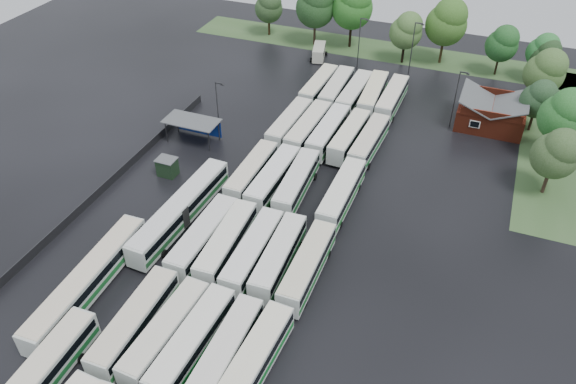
% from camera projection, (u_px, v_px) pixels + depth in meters
% --- Properties ---
extents(ground, '(160.00, 160.00, 0.00)m').
position_uv_depth(ground, '(233.00, 265.00, 64.33)').
color(ground, black).
rests_on(ground, ground).
extents(brick_building, '(10.07, 8.60, 5.39)m').
position_uv_depth(brick_building, '(491.00, 115.00, 87.71)').
color(brick_building, maroon).
rests_on(brick_building, ground).
extents(wash_shed, '(8.20, 4.20, 3.58)m').
position_uv_depth(wash_shed, '(193.00, 122.00, 83.72)').
color(wash_shed, '#2D2D30').
rests_on(wash_shed, ground).
extents(utility_hut, '(2.70, 2.20, 2.62)m').
position_uv_depth(utility_hut, '(167.00, 167.00, 77.51)').
color(utility_hut, black).
rests_on(utility_hut, ground).
extents(grass_strip_north, '(80.00, 10.00, 0.01)m').
position_uv_depth(grass_strip_north, '(385.00, 51.00, 111.46)').
color(grass_strip_north, '#37552A').
rests_on(grass_strip_north, ground).
extents(grass_strip_east, '(10.00, 50.00, 0.01)m').
position_uv_depth(grass_strip_east, '(556.00, 138.00, 85.96)').
color(grass_strip_east, '#37552A').
rests_on(grass_strip_east, ground).
extents(west_fence, '(0.10, 50.00, 1.20)m').
position_uv_depth(west_fence, '(112.00, 180.00, 76.31)').
color(west_fence, '#2D2D30').
rests_on(west_fence, ground).
extents(bus_r1c0, '(2.93, 12.78, 3.55)m').
position_uv_depth(bus_r1c0, '(135.00, 322.00, 55.31)').
color(bus_r1c0, silver).
rests_on(bus_r1c0, ground).
extents(bus_r1c1, '(3.20, 12.51, 3.45)m').
position_uv_depth(bus_r1c1, '(166.00, 332.00, 54.38)').
color(bus_r1c1, silver).
rests_on(bus_r1c1, ground).
extents(bus_r1c2, '(3.16, 12.77, 3.53)m').
position_uv_depth(bus_r1c2, '(192.00, 342.00, 53.43)').
color(bus_r1c2, silver).
rests_on(bus_r1c2, ground).
extents(bus_r1c3, '(2.72, 12.43, 3.46)m').
position_uv_depth(bus_r1c3, '(225.00, 354.00, 52.44)').
color(bus_r1c3, silver).
rests_on(bus_r1c3, ground).
extents(bus_r1c4, '(3.25, 12.73, 3.51)m').
position_uv_depth(bus_r1c4, '(253.00, 362.00, 51.64)').
color(bus_r1c4, silver).
rests_on(bus_r1c4, ground).
extents(bus_r2c0, '(2.91, 12.93, 3.59)m').
position_uv_depth(bus_r2c0, '(203.00, 237.00, 65.08)').
color(bus_r2c0, silver).
rests_on(bus_r2c0, ground).
extents(bus_r2c1, '(3.28, 12.73, 3.51)m').
position_uv_depth(bus_r2c1, '(227.00, 243.00, 64.41)').
color(bus_r2c1, silver).
rests_on(bus_r2c1, ground).
extents(bus_r2c2, '(2.94, 12.70, 3.52)m').
position_uv_depth(bus_r2c2, '(253.00, 252.00, 63.21)').
color(bus_r2c2, silver).
rests_on(bus_r2c2, ground).
extents(bus_r2c3, '(3.10, 12.43, 3.43)m').
position_uv_depth(bus_r2c3, '(279.00, 257.00, 62.68)').
color(bus_r2c3, silver).
rests_on(bus_r2c3, ground).
extents(bus_r2c4, '(2.76, 12.55, 3.49)m').
position_uv_depth(bus_r2c4, '(307.00, 266.00, 61.47)').
color(bus_r2c4, silver).
rests_on(bus_r2c4, ground).
extents(bus_r3c0, '(2.65, 12.26, 3.41)m').
position_uv_depth(bus_r3c0, '(252.00, 172.00, 75.52)').
color(bus_r3c0, silver).
rests_on(bus_r3c0, ground).
extents(bus_r3c1, '(2.96, 12.78, 3.54)m').
position_uv_depth(bus_r3c1, '(273.00, 178.00, 74.29)').
color(bus_r3c1, silver).
rests_on(bus_r3c1, ground).
extents(bus_r3c2, '(3.25, 12.68, 3.50)m').
position_uv_depth(bus_r3c2, '(297.00, 183.00, 73.56)').
color(bus_r3c2, silver).
rests_on(bus_r3c2, ground).
extents(bus_r3c4, '(2.82, 12.91, 3.59)m').
position_uv_depth(bus_r3c4, '(341.00, 194.00, 71.53)').
color(bus_r3c4, silver).
rests_on(bus_r3c4, ground).
extents(bus_r4c0, '(3.03, 12.52, 3.46)m').
position_uv_depth(bus_r4c0, '(289.00, 124.00, 85.47)').
color(bus_r4c0, silver).
rests_on(bus_r4c0, ground).
extents(bus_r4c1, '(3.19, 12.96, 3.58)m').
position_uv_depth(bus_r4c1, '(308.00, 128.00, 84.36)').
color(bus_r4c1, silver).
rests_on(bus_r4c1, ground).
extents(bus_r4c2, '(3.02, 12.80, 3.54)m').
position_uv_depth(bus_r4c2, '(328.00, 132.00, 83.59)').
color(bus_r4c2, silver).
rests_on(bus_r4c2, ground).
extents(bus_r4c3, '(3.16, 12.43, 3.43)m').
position_uv_depth(bus_r4c3, '(349.00, 136.00, 82.72)').
color(bus_r4c3, silver).
rests_on(bus_r4c3, ground).
extents(bus_r4c4, '(3.16, 12.47, 3.44)m').
position_uv_depth(bus_r4c4, '(369.00, 142.00, 81.47)').
color(bus_r4c4, silver).
rests_on(bus_r4c4, ground).
extents(bus_r5c0, '(2.98, 12.39, 3.43)m').
position_uv_depth(bus_r5c0, '(319.00, 86.00, 95.40)').
color(bus_r5c0, silver).
rests_on(bus_r5c0, ground).
extents(bus_r5c1, '(2.83, 12.61, 3.50)m').
position_uv_depth(bus_r5c1, '(336.00, 89.00, 94.45)').
color(bus_r5c1, silver).
rests_on(bus_r5c1, ground).
extents(bus_r5c2, '(2.99, 12.69, 3.52)m').
position_uv_depth(bus_r5c2, '(354.00, 94.00, 93.20)').
color(bus_r5c2, silver).
rests_on(bus_r5c2, ground).
extents(bus_r5c3, '(3.28, 12.83, 3.54)m').
position_uv_depth(bus_r5c3, '(373.00, 95.00, 92.83)').
color(bus_r5c3, silver).
rests_on(bus_r5c3, ground).
extents(bus_r5c4, '(2.84, 12.66, 3.52)m').
position_uv_depth(bus_r5c4, '(392.00, 99.00, 91.81)').
color(bus_r5c4, silver).
rests_on(bus_r5c4, ground).
extents(artic_bus_west_b, '(3.48, 19.26, 3.56)m').
position_uv_depth(artic_bus_west_b, '(181.00, 210.00, 69.02)').
color(artic_bus_west_b, silver).
rests_on(artic_bus_west_b, ground).
extents(artic_bus_west_c, '(3.20, 18.96, 3.50)m').
position_uv_depth(artic_bus_west_c, '(88.00, 281.00, 59.71)').
color(artic_bus_west_c, silver).
rests_on(artic_bus_west_c, ground).
extents(minibus, '(3.42, 6.08, 2.51)m').
position_uv_depth(minibus, '(319.00, 52.00, 107.92)').
color(minibus, beige).
rests_on(minibus, ground).
extents(tree_north_0, '(5.72, 5.72, 9.48)m').
position_uv_depth(tree_north_0, '(269.00, 6.00, 114.30)').
color(tree_north_0, '#312010').
rests_on(tree_north_0, ground).
extents(tree_north_1, '(7.67, 7.67, 12.70)m').
position_uv_depth(tree_north_1, '(316.00, 5.00, 109.01)').
color(tree_north_1, '#38271C').
rests_on(tree_north_1, ground).
extents(tree_north_2, '(8.00, 8.00, 13.25)m').
position_uv_depth(tree_north_2, '(353.00, 5.00, 107.90)').
color(tree_north_2, black).
rests_on(tree_north_2, ground).
extents(tree_north_3, '(6.05, 6.05, 10.02)m').
position_uv_depth(tree_north_3, '(407.00, 30.00, 103.29)').
color(tree_north_3, black).
rests_on(tree_north_3, ground).
extents(tree_north_4, '(7.60, 7.60, 12.59)m').
position_uv_depth(tree_north_4, '(448.00, 21.00, 102.24)').
color(tree_north_4, '#382916').
rests_on(tree_north_4, ground).
extents(tree_north_5, '(5.73, 5.73, 9.49)m').
position_uv_depth(tree_north_5, '(503.00, 43.00, 99.39)').
color(tree_north_5, black).
rests_on(tree_north_5, ground).
extents(tree_north_6, '(5.15, 5.15, 8.52)m').
position_uv_depth(tree_north_6, '(546.00, 54.00, 97.17)').
color(tree_north_6, '#362618').
rests_on(tree_north_6, ground).
extents(tree_east_0, '(6.03, 6.03, 9.99)m').
position_uv_depth(tree_east_0, '(558.00, 153.00, 71.06)').
color(tree_east_0, '#38281E').
rests_on(tree_east_0, ground).
extents(tree_east_1, '(6.76, 6.76, 11.20)m').
position_uv_depth(tree_east_1, '(565.00, 114.00, 77.21)').
color(tree_east_1, black).
rests_on(tree_east_1, ground).
extents(tree_east_2, '(5.25, 5.25, 8.69)m').
position_uv_depth(tree_east_2, '(539.00, 98.00, 84.23)').
color(tree_east_2, black).
rests_on(tree_east_2, ground).
extents(tree_east_3, '(6.43, 6.43, 10.65)m').
position_uv_depth(tree_east_3, '(546.00, 71.00, 88.88)').
color(tree_east_3, black).
rests_on(tree_east_3, ground).
extents(tree_east_4, '(5.44, 5.44, 9.01)m').
position_uv_depth(tree_east_4, '(544.00, 50.00, 97.65)').
color(tree_east_4, black).
rests_on(tree_east_4, ground).
extents(lamp_post_ne, '(1.45, 0.28, 9.40)m').
position_uv_depth(lamp_post_ne, '(457.00, 95.00, 85.29)').
color(lamp_post_ne, '#2D2D30').
rests_on(lamp_post_ne, ground).
extents(lamp_post_nw, '(1.40, 0.27, 9.09)m').
position_uv_depth(lamp_post_nw, '(218.00, 106.00, 83.16)').
color(lamp_post_nw, '#2D2D30').
rests_on(lamp_post_nw, ground).
extents(lamp_post_back_w, '(1.52, 0.30, 9.87)m').
position_uv_depth(lamp_post_back_w, '(360.00, 40.00, 101.31)').
color(lamp_post_back_w, '#2D2D30').
rests_on(lamp_post_back_w, ground).
extents(lamp_post_back_e, '(1.61, 0.31, 10.47)m').
position_uv_depth(lamp_post_back_e, '(413.00, 47.00, 98.21)').
color(lamp_post_back_e, '#2D2D30').
rests_on(lamp_post_back_e, ground).
extents(puddle_2, '(5.46, 5.46, 0.01)m').
position_uv_depth(puddle_2, '(178.00, 236.00, 68.14)').
color(puddle_2, black).
rests_on(puddle_2, ground).
extents(puddle_3, '(4.80, 4.80, 0.01)m').
position_uv_depth(puddle_3, '(247.00, 277.00, 62.84)').
color(puddle_3, black).
rests_on(puddle_3, ground).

